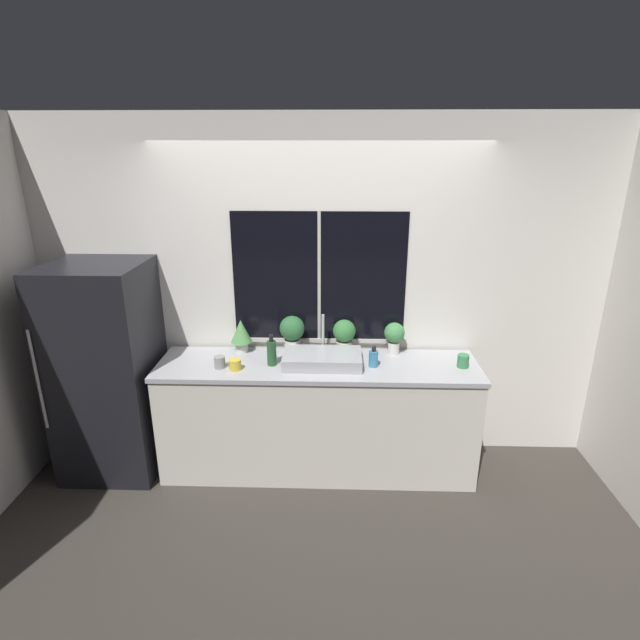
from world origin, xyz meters
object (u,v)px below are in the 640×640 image
at_px(sink, 322,358).
at_px(bottle_tall, 272,352).
at_px(mug_grey, 220,362).
at_px(potted_plant_center_right, 344,334).
at_px(mug_green, 463,361).
at_px(soap_bottle, 373,358).
at_px(potted_plant_far_right, 394,335).
at_px(mug_yellow, 235,365).
at_px(potted_plant_center_left, 292,331).
at_px(potted_plant_far_left, 241,333).
at_px(refrigerator, 108,370).

distance_m(sink, bottle_tall, 0.38).
bearing_deg(mug_grey, potted_plant_center_right, 18.89).
relative_size(potted_plant_center_right, mug_green, 2.81).
xyz_separation_m(sink, soap_bottle, (0.38, -0.03, 0.02)).
bearing_deg(potted_plant_far_right, bottle_tall, -164.99).
relative_size(mug_yellow, mug_grey, 0.99).
bearing_deg(potted_plant_center_left, potted_plant_far_left, 180.00).
bearing_deg(potted_plant_far_left, sink, -19.32).
xyz_separation_m(bottle_tall, mug_grey, (-0.38, -0.06, -0.06)).
xyz_separation_m(refrigerator, potted_plant_far_left, (1.00, 0.22, 0.23)).
bearing_deg(bottle_tall, potted_plant_center_right, 24.78).
height_order(potted_plant_far_left, potted_plant_center_right, potted_plant_center_right).
relative_size(potted_plant_center_left, potted_plant_center_right, 1.10).
bearing_deg(soap_bottle, mug_grey, -176.96).
relative_size(refrigerator, bottle_tall, 6.91).
distance_m(mug_yellow, mug_green, 1.68).
xyz_separation_m(sink, mug_grey, (-0.76, -0.09, -0.00)).
bearing_deg(potted_plant_far_left, potted_plant_center_left, 0.00).
distance_m(potted_plant_far_right, mug_green, 0.55).
relative_size(refrigerator, potted_plant_far_right, 6.56).
bearing_deg(potted_plant_center_right, mug_green, -15.54).
distance_m(sink, mug_grey, 0.76).
distance_m(potted_plant_center_left, soap_bottle, 0.68).
xyz_separation_m(potted_plant_far_left, mug_grey, (-0.11, -0.32, -0.11)).
height_order(mug_yellow, mug_green, mug_green).
bearing_deg(potted_plant_far_right, mug_yellow, -163.80).
bearing_deg(bottle_tall, mug_grey, -170.28).
height_order(potted_plant_center_left, bottle_tall, potted_plant_center_left).
relative_size(refrigerator, mug_green, 17.13).
xyz_separation_m(mug_grey, mug_green, (1.80, 0.07, 0.00)).
bearing_deg(potted_plant_center_right, soap_bottle, -49.92).
xyz_separation_m(potted_plant_far_right, soap_bottle, (-0.18, -0.26, -0.09)).
xyz_separation_m(refrigerator, potted_plant_far_right, (2.21, 0.22, 0.23)).
distance_m(potted_plant_center_right, soap_bottle, 0.35).
height_order(potted_plant_far_left, mug_yellow, potted_plant_far_left).
distance_m(potted_plant_far_left, bottle_tall, 0.37).
bearing_deg(mug_yellow, bottle_tall, 20.37).
distance_m(sink, mug_green, 1.04).
relative_size(potted_plant_center_left, mug_yellow, 3.37).
bearing_deg(mug_yellow, soap_bottle, 5.16).
relative_size(refrigerator, potted_plant_far_left, 6.30).
xyz_separation_m(potted_plant_center_left, mug_green, (1.29, -0.24, -0.13)).
bearing_deg(mug_yellow, potted_plant_far_left, 92.03).
height_order(mug_grey, mug_green, mug_green).
bearing_deg(refrigerator, sink, -0.29).
relative_size(potted_plant_far_left, mug_grey, 2.96).
bearing_deg(mug_grey, sink, 6.67).
xyz_separation_m(potted_plant_far_left, soap_bottle, (1.03, -0.26, -0.09)).
bearing_deg(potted_plant_far_right, mug_green, -26.66).
distance_m(sink, potted_plant_far_left, 0.70).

